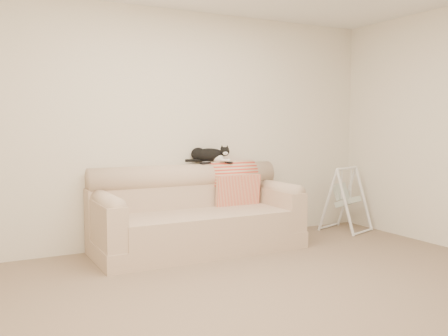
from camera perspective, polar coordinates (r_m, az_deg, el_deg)
name	(u,v)px	position (r m, az deg, el deg)	size (l,w,h in m)	color
ground_plane	(276,294)	(4.09, 6.01, -14.16)	(5.00, 5.00, 0.00)	#7D6955
room_shell	(278,100)	(3.87, 6.22, 7.75)	(5.04, 4.04, 2.60)	beige
sofa	(195,217)	(5.39, -3.28, -5.59)	(2.20, 0.93, 0.90)	tan
remote_a	(207,163)	(5.64, -1.96, 0.62)	(0.19, 0.10, 0.03)	black
remote_b	(225,162)	(5.70, 0.15, 0.65)	(0.15, 0.16, 0.02)	black
tuxedo_cat	(209,155)	(5.67, -1.71, 1.52)	(0.50, 0.35, 0.20)	black
throw_blanket	(232,178)	(5.79, 0.93, -1.10)	(0.55, 0.38, 0.58)	red
baby_swing	(346,199)	(6.49, 13.72, -3.44)	(0.63, 0.65, 0.81)	white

